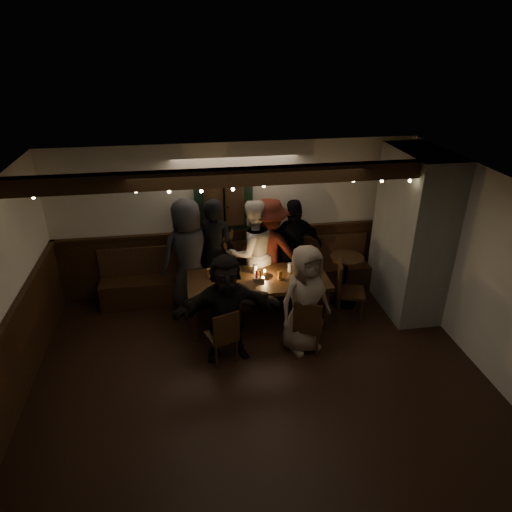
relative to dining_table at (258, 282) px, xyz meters
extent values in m
cube|color=black|center=(-0.20, -1.40, -0.70)|extent=(6.00, 5.00, 0.01)
cube|color=black|center=(-0.20, -1.40, 1.91)|extent=(6.00, 5.00, 0.01)
cube|color=silver|center=(-0.20, 1.11, 0.60)|extent=(6.00, 0.01, 2.60)
cube|color=silver|center=(2.81, -1.40, 0.60)|extent=(0.01, 5.00, 2.60)
cube|color=black|center=(-0.20, 1.08, -0.15)|extent=(6.00, 0.05, 1.10)
cube|color=black|center=(-3.17, -1.40, -0.15)|extent=(0.05, 5.00, 1.10)
cube|color=gray|center=(2.45, 0.10, 0.60)|extent=(0.70, 1.40, 2.60)
cube|color=black|center=(-0.20, 0.83, -0.47)|extent=(4.60, 0.45, 0.45)
cube|color=#382013|center=(-0.20, 1.01, 0.00)|extent=(4.60, 0.06, 0.50)
cube|color=black|center=(-0.40, 1.04, 0.95)|extent=(0.95, 0.04, 1.00)
cube|color=#382013|center=(-0.40, 0.98, 0.95)|extent=(0.64, 0.12, 0.76)
cube|color=black|center=(-0.20, -0.40, 1.79)|extent=(6.00, 0.16, 0.22)
sphere|color=#FFE599|center=(-2.80, -0.42, 1.66)|extent=(0.04, 0.04, 0.04)
sphere|color=#FFE599|center=(-2.40, -0.42, 1.68)|extent=(0.04, 0.04, 0.04)
sphere|color=#FFE599|center=(-2.00, -0.42, 1.69)|extent=(0.04, 0.04, 0.04)
sphere|color=#FFE599|center=(-1.60, -0.42, 1.67)|extent=(0.04, 0.04, 0.04)
sphere|color=#FFE599|center=(-1.20, -0.42, 1.65)|extent=(0.04, 0.04, 0.04)
sphere|color=#FFE599|center=(-0.80, -0.42, 1.63)|extent=(0.04, 0.04, 0.04)
sphere|color=#FFE599|center=(-0.40, -0.42, 1.64)|extent=(0.04, 0.04, 0.04)
sphere|color=#FFE599|center=(0.00, -0.42, 1.66)|extent=(0.04, 0.04, 0.04)
sphere|color=#FFE599|center=(0.40, -0.42, 1.69)|extent=(0.04, 0.04, 0.04)
sphere|color=#FFE599|center=(0.80, -0.42, 1.69)|extent=(0.04, 0.04, 0.04)
sphere|color=#FFE599|center=(1.20, -0.42, 1.67)|extent=(0.04, 0.04, 0.04)
sphere|color=#FFE599|center=(1.60, -0.42, 1.65)|extent=(0.04, 0.04, 0.04)
sphere|color=#FFE599|center=(2.00, -0.42, 1.63)|extent=(0.04, 0.04, 0.04)
sphere|color=#FFE599|center=(2.40, -0.42, 1.64)|extent=(0.04, 0.04, 0.04)
cube|color=black|center=(0.00, 0.00, 0.03)|extent=(2.14, 0.92, 0.06)
cylinder|color=black|center=(-0.99, -0.37, -0.35)|extent=(0.07, 0.07, 0.70)
cylinder|color=black|center=(-0.99, 0.38, -0.35)|extent=(0.07, 0.07, 0.70)
cylinder|color=black|center=(0.99, -0.37, -0.35)|extent=(0.07, 0.07, 0.70)
cylinder|color=black|center=(0.99, 0.38, -0.35)|extent=(0.07, 0.07, 0.70)
cylinder|color=#BF7226|center=(-0.72, 0.17, 0.14)|extent=(0.07, 0.07, 0.14)
cylinder|color=#BF7226|center=(-0.47, -0.19, 0.14)|extent=(0.07, 0.07, 0.14)
cylinder|color=silver|center=(-0.02, 0.18, 0.14)|extent=(0.07, 0.07, 0.14)
cylinder|color=#BF7226|center=(0.33, -0.07, 0.14)|extent=(0.07, 0.07, 0.14)
cylinder|color=silver|center=(0.53, 0.15, 0.14)|extent=(0.07, 0.07, 0.14)
cylinder|color=#BF7226|center=(0.89, -0.20, 0.14)|extent=(0.07, 0.07, 0.14)
cylinder|color=white|center=(-0.54, -0.30, 0.07)|extent=(0.26, 0.26, 0.02)
cube|color=#B2B2B7|center=(0.00, -0.05, 0.09)|extent=(0.16, 0.10, 0.05)
cylinder|color=#990C0C|center=(-0.03, -0.05, 0.15)|extent=(0.04, 0.04, 0.16)
cylinder|color=gold|center=(0.03, -0.05, 0.15)|extent=(0.04, 0.04, 0.16)
cylinder|color=silver|center=(0.11, 0.05, 0.11)|extent=(0.05, 0.05, 0.08)
sphere|color=#FFB24C|center=(0.11, 0.05, 0.17)|extent=(0.03, 0.03, 0.03)
cube|color=black|center=(-0.64, -0.84, -0.31)|extent=(0.48, 0.48, 0.04)
cube|color=black|center=(-0.59, -1.00, -0.08)|extent=(0.37, 0.16, 0.43)
cylinder|color=black|center=(-0.55, -0.64, -0.51)|extent=(0.03, 0.03, 0.37)
cylinder|color=black|center=(-0.45, -0.93, -0.51)|extent=(0.03, 0.03, 0.37)
cylinder|color=black|center=(-0.84, -0.74, -0.51)|extent=(0.03, 0.03, 0.37)
cylinder|color=black|center=(-0.74, -1.03, -0.51)|extent=(0.03, 0.03, 0.37)
cube|color=black|center=(0.60, -0.80, -0.30)|extent=(0.51, 0.51, 0.04)
cube|color=black|center=(0.52, -0.96, -0.06)|extent=(0.37, 0.19, 0.44)
cylinder|color=black|center=(0.81, -0.72, -0.51)|extent=(0.03, 0.03, 0.38)
cylinder|color=black|center=(0.67, -1.01, -0.51)|extent=(0.03, 0.03, 0.38)
cylinder|color=black|center=(0.52, -0.59, -0.51)|extent=(0.03, 0.03, 0.38)
cylinder|color=black|center=(0.39, -0.88, -0.51)|extent=(0.03, 0.03, 0.38)
cube|color=black|center=(1.46, -0.10, -0.25)|extent=(0.54, 0.54, 0.04)
cube|color=black|center=(1.28, -0.05, 0.01)|extent=(0.16, 0.43, 0.50)
cylinder|color=black|center=(1.58, -0.32, -0.49)|extent=(0.04, 0.04, 0.42)
cylinder|color=black|center=(1.25, -0.22, -0.49)|extent=(0.04, 0.04, 0.42)
cylinder|color=black|center=(1.68, 0.01, -0.49)|extent=(0.04, 0.04, 0.42)
cylinder|color=black|center=(1.34, 0.11, -0.49)|extent=(0.04, 0.04, 0.42)
cylinder|color=black|center=(1.51, 0.30, -0.69)|extent=(0.44, 0.44, 0.03)
cylinder|color=black|center=(1.51, 0.30, -0.27)|extent=(0.06, 0.06, 0.85)
cylinder|color=black|center=(1.51, 0.30, 0.15)|extent=(0.54, 0.54, 0.03)
imported|color=black|center=(-1.02, 0.67, 0.23)|extent=(1.05, 0.87, 1.85)
imported|color=black|center=(-0.60, 0.72, 0.22)|extent=(0.77, 0.62, 1.84)
imported|color=#BCB7AA|center=(0.01, 0.64, 0.20)|extent=(1.03, 0.91, 1.80)
imported|color=#3B130C|center=(0.29, 0.69, 0.19)|extent=(1.31, 1.02, 1.78)
imported|color=black|center=(0.74, 0.76, 0.16)|extent=(1.06, 0.57, 1.72)
imported|color=black|center=(-0.56, -0.78, 0.09)|extent=(1.49, 0.53, 1.58)
imported|color=gray|center=(0.53, -0.76, 0.11)|extent=(0.92, 0.77, 1.62)
camera|label=1|loc=(-0.98, -5.96, 3.46)|focal=32.00mm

